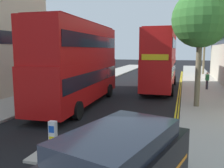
{
  "coord_description": "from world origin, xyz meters",
  "views": [
    {
      "loc": [
        4.61,
        -2.71,
        3.85
      ],
      "look_at": [
        0.5,
        11.0,
        1.8
      ],
      "focal_mm": 38.52,
      "sensor_mm": 36.0,
      "label": 1
    }
  ],
  "objects_px": {
    "keep_left_bollard": "(53,137)",
    "double_decker_bus_away": "(79,62)",
    "pedestrian_far": "(207,80)",
    "double_decker_bus_oncoming": "(161,58)"
  },
  "relations": [
    {
      "from": "double_decker_bus_oncoming",
      "to": "pedestrian_far",
      "type": "xyz_separation_m",
      "value": [
        4.31,
        0.4,
        -2.04
      ]
    },
    {
      "from": "keep_left_bollard",
      "to": "pedestrian_far",
      "type": "distance_m",
      "value": 17.69
    },
    {
      "from": "double_decker_bus_away",
      "to": "pedestrian_far",
      "type": "height_order",
      "value": "double_decker_bus_away"
    },
    {
      "from": "keep_left_bollard",
      "to": "pedestrian_far",
      "type": "relative_size",
      "value": 0.69
    },
    {
      "from": "keep_left_bollard",
      "to": "double_decker_bus_away",
      "type": "height_order",
      "value": "double_decker_bus_away"
    },
    {
      "from": "keep_left_bollard",
      "to": "pedestrian_far",
      "type": "xyz_separation_m",
      "value": [
        6.76,
        16.35,
        0.38
      ]
    },
    {
      "from": "double_decker_bus_away",
      "to": "double_decker_bus_oncoming",
      "type": "bearing_deg",
      "value": 60.73
    },
    {
      "from": "keep_left_bollard",
      "to": "double_decker_bus_away",
      "type": "relative_size",
      "value": 0.1
    },
    {
      "from": "double_decker_bus_away",
      "to": "keep_left_bollard",
      "type": "bearing_deg",
      "value": -72.95
    },
    {
      "from": "keep_left_bollard",
      "to": "double_decker_bus_away",
      "type": "bearing_deg",
      "value": 107.05
    }
  ]
}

